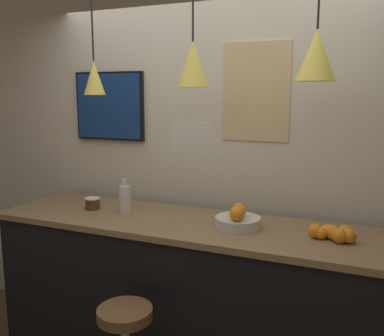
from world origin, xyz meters
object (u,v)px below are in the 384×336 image
(spread_jar, at_px, (93,203))
(mounted_tv, at_px, (109,106))
(fruit_bowl, at_px, (238,220))
(juice_bottle, at_px, (125,199))

(spread_jar, height_order, mounted_tv, mounted_tv)
(fruit_bowl, xyz_separation_m, mounted_tv, (-1.17, 0.40, 0.66))
(juice_bottle, height_order, mounted_tv, mounted_tv)
(juice_bottle, distance_m, mounted_tv, 0.82)
(fruit_bowl, relative_size, mounted_tv, 0.47)
(spread_jar, relative_size, mounted_tv, 0.18)
(mounted_tv, bearing_deg, juice_bottle, -47.20)
(juice_bottle, bearing_deg, fruit_bowl, -0.46)
(mounted_tv, bearing_deg, fruit_bowl, -18.97)
(spread_jar, bearing_deg, fruit_bowl, -0.35)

